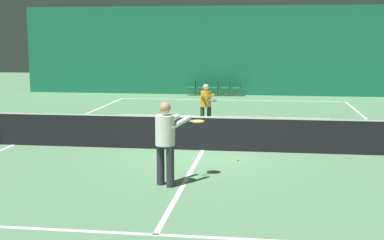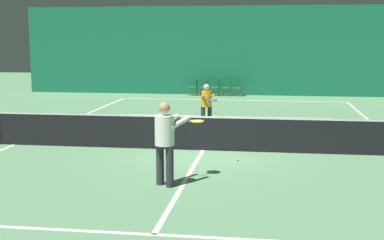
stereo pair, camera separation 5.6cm
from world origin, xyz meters
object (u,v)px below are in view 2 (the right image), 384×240
object	(u,v)px
player_near	(166,137)
player_far	(207,103)
courtside_chair_4	(239,87)
courtside_chair_3	(228,87)
tennis_ball	(238,159)
courtside_chair_0	(194,86)
tennis_net	(203,132)
courtside_chair_2	(216,87)
courtside_chair_1	(205,86)

from	to	relation	value
player_near	player_far	world-z (taller)	player_near
player_near	courtside_chair_4	world-z (taller)	player_near
courtside_chair_3	courtside_chair_4	size ratio (longest dim) A/B	1.00
courtside_chair_4	tennis_ball	distance (m)	14.94
courtside_chair_0	tennis_ball	distance (m)	15.25
courtside_chair_4	player_near	bearing A→B (deg)	-1.89
player_far	courtside_chair_3	bearing A→B (deg)	162.43
player_far	courtside_chair_3	distance (m)	10.21
tennis_ball	tennis_net	bearing A→B (deg)	132.12
courtside_chair_2	courtside_chair_4	xyz separation A→B (m)	(1.19, 0.00, 0.00)
player_far	courtside_chair_2	xyz separation A→B (m)	(-0.65, 10.20, -0.39)
courtside_chair_0	courtside_chair_4	distance (m)	2.39
courtside_chair_4	tennis_ball	xyz separation A→B (m)	(0.78, -14.91, -0.45)
tennis_ball	player_far	bearing A→B (deg)	105.74
tennis_net	courtside_chair_0	xyz separation A→B (m)	(-2.15, 13.78, -0.03)
player_far	courtside_chair_2	bearing A→B (deg)	165.77
player_near	player_far	bearing A→B (deg)	32.62
tennis_net	player_far	world-z (taller)	player_far
player_far	courtside_chair_1	world-z (taller)	player_far
courtside_chair_2	tennis_ball	distance (m)	15.05
player_far	courtside_chair_1	distance (m)	10.28
courtside_chair_0	tennis_ball	size ratio (longest dim) A/B	12.73
courtside_chair_1	tennis_ball	size ratio (longest dim) A/B	12.73
tennis_net	courtside_chair_2	distance (m)	13.82
courtside_chair_4	tennis_ball	size ratio (longest dim) A/B	12.73
courtside_chair_2	courtside_chair_4	size ratio (longest dim) A/B	1.00
tennis_net	courtside_chair_1	world-z (taller)	tennis_net
courtside_chair_0	courtside_chair_2	world-z (taller)	same
player_near	courtside_chair_0	bearing A→B (deg)	38.81
courtside_chair_0	courtside_chair_1	size ratio (longest dim) A/B	1.00
tennis_net	tennis_ball	bearing A→B (deg)	-47.88
player_near	courtside_chair_4	xyz separation A→B (m)	(0.57, 17.36, -0.54)
courtside_chair_0	courtside_chair_3	world-z (taller)	same
player_near	courtside_chair_2	distance (m)	17.38
tennis_net	courtside_chair_3	xyz separation A→B (m)	(-0.36, 13.78, -0.03)
tennis_net	courtside_chair_1	size ratio (longest dim) A/B	14.29
courtside_chair_1	tennis_ball	bearing A→B (deg)	9.79
courtside_chair_3	tennis_ball	xyz separation A→B (m)	(1.38, -14.91, -0.45)
player_far	courtside_chair_1	bearing A→B (deg)	169.09
courtside_chair_1	courtside_chair_4	distance (m)	1.79
courtside_chair_3	tennis_ball	bearing A→B (deg)	5.29
player_near	courtside_chair_3	size ratio (longest dim) A/B	2.10
tennis_net	tennis_ball	xyz separation A→B (m)	(1.02, -1.13, -0.48)
courtside_chair_2	courtside_chair_3	bearing A→B (deg)	90.00
courtside_chair_1	courtside_chair_0	bearing A→B (deg)	-90.00
courtside_chair_3	tennis_ball	distance (m)	14.98
player_near	tennis_ball	xyz separation A→B (m)	(1.36, 2.46, -0.99)
courtside_chair_1	courtside_chair_4	xyz separation A→B (m)	(1.79, 0.00, 0.00)
tennis_net	player_near	xyz separation A→B (m)	(-0.34, -3.58, 0.52)
player_far	player_near	bearing A→B (deg)	-18.10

